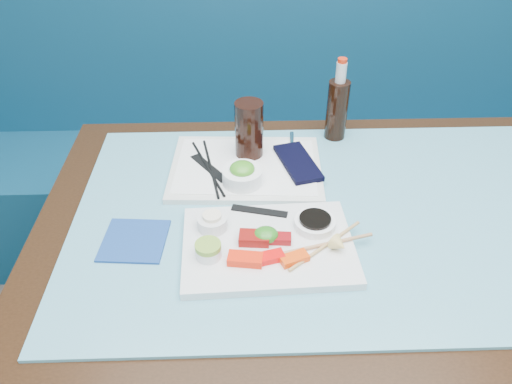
{
  "coord_description": "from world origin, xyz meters",
  "views": [
    {
      "loc": [
        -0.22,
        0.55,
        1.51
      ],
      "look_at": [
        -0.19,
        1.48,
        0.8
      ],
      "focal_mm": 35.0,
      "sensor_mm": 36.0,
      "label": 1
    }
  ],
  "objects_px": {
    "sashimi_plate": "(268,246)",
    "cola_glass": "(249,129)",
    "serving_tray": "(246,168)",
    "blue_napkin": "(134,240)",
    "cola_bottle_body": "(337,110)",
    "booth_bench": "(295,154)",
    "dining_table": "(332,240)",
    "seaweed_bowl": "(242,176)"
  },
  "relations": [
    {
      "from": "sashimi_plate",
      "to": "cola_glass",
      "type": "height_order",
      "value": "cola_glass"
    },
    {
      "from": "serving_tray",
      "to": "blue_napkin",
      "type": "height_order",
      "value": "serving_tray"
    },
    {
      "from": "sashimi_plate",
      "to": "cola_bottle_body",
      "type": "height_order",
      "value": "cola_bottle_body"
    },
    {
      "from": "booth_bench",
      "to": "cola_glass",
      "type": "distance_m",
      "value": 0.8
    },
    {
      "from": "dining_table",
      "to": "seaweed_bowl",
      "type": "distance_m",
      "value": 0.27
    },
    {
      "from": "dining_table",
      "to": "blue_napkin",
      "type": "distance_m",
      "value": 0.47
    },
    {
      "from": "booth_bench",
      "to": "seaweed_bowl",
      "type": "xyz_separation_m",
      "value": [
        -0.22,
        -0.74,
        0.42
      ]
    },
    {
      "from": "seaweed_bowl",
      "to": "blue_napkin",
      "type": "bearing_deg",
      "value": -141.8
    },
    {
      "from": "cola_glass",
      "to": "cola_bottle_body",
      "type": "height_order",
      "value": "cola_bottle_body"
    },
    {
      "from": "booth_bench",
      "to": "cola_bottle_body",
      "type": "xyz_separation_m",
      "value": [
        0.05,
        -0.5,
        0.47
      ]
    },
    {
      "from": "blue_napkin",
      "to": "sashimi_plate",
      "type": "bearing_deg",
      "value": -6.78
    },
    {
      "from": "serving_tray",
      "to": "cola_glass",
      "type": "height_order",
      "value": "cola_glass"
    },
    {
      "from": "booth_bench",
      "to": "blue_napkin",
      "type": "distance_m",
      "value": 1.1
    },
    {
      "from": "dining_table",
      "to": "seaweed_bowl",
      "type": "xyz_separation_m",
      "value": [
        -0.22,
        0.1,
        0.13
      ]
    },
    {
      "from": "cola_bottle_body",
      "to": "sashimi_plate",
      "type": "bearing_deg",
      "value": -115.03
    },
    {
      "from": "cola_glass",
      "to": "cola_bottle_body",
      "type": "bearing_deg",
      "value": 23.7
    },
    {
      "from": "sashimi_plate",
      "to": "seaweed_bowl",
      "type": "xyz_separation_m",
      "value": [
        -0.05,
        0.22,
        0.03
      ]
    },
    {
      "from": "sashimi_plate",
      "to": "cola_bottle_body",
      "type": "relative_size",
      "value": 2.13
    },
    {
      "from": "seaweed_bowl",
      "to": "blue_napkin",
      "type": "relative_size",
      "value": 0.73
    },
    {
      "from": "dining_table",
      "to": "sashimi_plate",
      "type": "xyz_separation_m",
      "value": [
        -0.17,
        -0.12,
        0.1
      ]
    },
    {
      "from": "seaweed_bowl",
      "to": "cola_bottle_body",
      "type": "xyz_separation_m",
      "value": [
        0.27,
        0.24,
        0.05
      ]
    },
    {
      "from": "booth_bench",
      "to": "seaweed_bowl",
      "type": "height_order",
      "value": "booth_bench"
    },
    {
      "from": "seaweed_bowl",
      "to": "cola_glass",
      "type": "relative_size",
      "value": 0.65
    },
    {
      "from": "booth_bench",
      "to": "serving_tray",
      "type": "distance_m",
      "value": 0.8
    },
    {
      "from": "seaweed_bowl",
      "to": "cola_glass",
      "type": "distance_m",
      "value": 0.14
    },
    {
      "from": "dining_table",
      "to": "cola_bottle_body",
      "type": "height_order",
      "value": "cola_bottle_body"
    },
    {
      "from": "cola_glass",
      "to": "cola_bottle_body",
      "type": "distance_m",
      "value": 0.27
    },
    {
      "from": "blue_napkin",
      "to": "booth_bench",
      "type": "bearing_deg",
      "value": 63.73
    },
    {
      "from": "booth_bench",
      "to": "sashimi_plate",
      "type": "height_order",
      "value": "booth_bench"
    },
    {
      "from": "cola_bottle_body",
      "to": "cola_glass",
      "type": "bearing_deg",
      "value": -156.3
    },
    {
      "from": "dining_table",
      "to": "booth_bench",
      "type": "bearing_deg",
      "value": 90.0
    },
    {
      "from": "cola_glass",
      "to": "cola_bottle_body",
      "type": "relative_size",
      "value": 0.9
    },
    {
      "from": "cola_glass",
      "to": "sashimi_plate",
      "type": "bearing_deg",
      "value": -84.72
    },
    {
      "from": "booth_bench",
      "to": "cola_glass",
      "type": "height_order",
      "value": "booth_bench"
    },
    {
      "from": "blue_napkin",
      "to": "cola_glass",
      "type": "bearing_deg",
      "value": 50.86
    },
    {
      "from": "booth_bench",
      "to": "sashimi_plate",
      "type": "xyz_separation_m",
      "value": [
        -0.17,
        -0.96,
        0.39
      ]
    },
    {
      "from": "dining_table",
      "to": "blue_napkin",
      "type": "bearing_deg",
      "value": -169.29
    },
    {
      "from": "serving_tray",
      "to": "cola_bottle_body",
      "type": "relative_size",
      "value": 2.29
    },
    {
      "from": "serving_tray",
      "to": "blue_napkin",
      "type": "xyz_separation_m",
      "value": [
        -0.25,
        -0.26,
        -0.0
      ]
    },
    {
      "from": "sashimi_plate",
      "to": "serving_tray",
      "type": "bearing_deg",
      "value": 95.77
    },
    {
      "from": "seaweed_bowl",
      "to": "cola_glass",
      "type": "xyz_separation_m",
      "value": [
        0.02,
        0.13,
        0.06
      ]
    },
    {
      "from": "cola_bottle_body",
      "to": "seaweed_bowl",
      "type": "bearing_deg",
      "value": -138.28
    }
  ]
}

